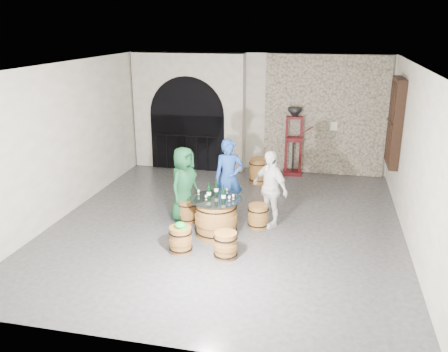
% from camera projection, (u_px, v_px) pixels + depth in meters
% --- Properties ---
extents(ground, '(8.00, 8.00, 0.00)m').
position_uv_depth(ground, '(227.00, 223.00, 9.81)').
color(ground, '#313134').
rests_on(ground, ground).
extents(wall_back, '(8.00, 0.00, 8.00)m').
position_uv_depth(wall_back, '(258.00, 113.00, 13.03)').
color(wall_back, silver).
rests_on(wall_back, ground).
extents(wall_front, '(8.00, 0.00, 8.00)m').
position_uv_depth(wall_front, '(156.00, 232.00, 5.60)').
color(wall_front, silver).
rests_on(wall_front, ground).
extents(wall_left, '(0.00, 8.00, 8.00)m').
position_uv_depth(wall_left, '(66.00, 140.00, 10.04)').
color(wall_left, silver).
rests_on(wall_left, ground).
extents(wall_right, '(0.00, 8.00, 8.00)m').
position_uv_depth(wall_right, '(416.00, 159.00, 8.58)').
color(wall_right, silver).
rests_on(wall_right, ground).
extents(ceiling, '(8.00, 8.00, 0.00)m').
position_uv_depth(ceiling, '(228.00, 66.00, 8.82)').
color(ceiling, beige).
rests_on(ceiling, wall_back).
extents(stone_facing_panel, '(3.20, 0.12, 3.18)m').
position_uv_depth(stone_facing_panel, '(325.00, 116.00, 12.60)').
color(stone_facing_panel, tan).
rests_on(stone_facing_panel, ground).
extents(arched_opening, '(3.10, 0.60, 3.19)m').
position_uv_depth(arched_opening, '(189.00, 112.00, 13.18)').
color(arched_opening, silver).
rests_on(arched_opening, ground).
extents(shuttered_window, '(0.23, 1.10, 2.00)m').
position_uv_depth(shuttered_window, '(395.00, 122.00, 10.78)').
color(shuttered_window, black).
rests_on(shuttered_window, wall_right).
extents(barrel_table, '(1.00, 1.00, 0.77)m').
position_uv_depth(barrel_table, '(216.00, 217.00, 9.15)').
color(barrel_table, brown).
rests_on(barrel_table, ground).
extents(barrel_stool_left, '(0.43, 0.43, 0.48)m').
position_uv_depth(barrel_stool_left, '(187.00, 210.00, 9.87)').
color(barrel_stool_left, brown).
rests_on(barrel_stool_left, ground).
extents(barrel_stool_far, '(0.43, 0.43, 0.48)m').
position_uv_depth(barrel_stool_far, '(227.00, 207.00, 10.06)').
color(barrel_stool_far, brown).
rests_on(barrel_stool_far, ground).
extents(barrel_stool_right, '(0.43, 0.43, 0.48)m').
position_uv_depth(barrel_stool_right, '(258.00, 216.00, 9.57)').
color(barrel_stool_right, brown).
rests_on(barrel_stool_right, ground).
extents(barrel_stool_near_right, '(0.43, 0.43, 0.48)m').
position_uv_depth(barrel_stool_near_right, '(226.00, 245.00, 8.32)').
color(barrel_stool_near_right, brown).
rests_on(barrel_stool_near_right, ground).
extents(barrel_stool_near_left, '(0.43, 0.43, 0.48)m').
position_uv_depth(barrel_stool_near_left, '(181.00, 240.00, 8.54)').
color(barrel_stool_near_left, brown).
rests_on(barrel_stool_near_left, ground).
extents(green_cap, '(0.24, 0.20, 0.11)m').
position_uv_depth(green_cap, '(180.00, 225.00, 8.45)').
color(green_cap, '#0D932E').
rests_on(green_cap, barrel_stool_near_left).
extents(person_green, '(0.73, 0.89, 1.58)m').
position_uv_depth(person_green, '(184.00, 184.00, 9.76)').
color(person_green, '#134625').
rests_on(person_green, ground).
extents(person_blue, '(0.70, 0.57, 1.67)m').
position_uv_depth(person_blue, '(229.00, 178.00, 10.01)').
color(person_blue, navy).
rests_on(person_blue, ground).
extents(person_white, '(0.96, 0.88, 1.58)m').
position_uv_depth(person_white, '(270.00, 189.00, 9.50)').
color(person_white, silver).
rests_on(person_white, ground).
extents(wine_bottle_left, '(0.08, 0.08, 0.32)m').
position_uv_depth(wine_bottle_left, '(209.00, 192.00, 8.99)').
color(wine_bottle_left, black).
rests_on(wine_bottle_left, barrel_table).
extents(wine_bottle_center, '(0.08, 0.08, 0.32)m').
position_uv_depth(wine_bottle_center, '(223.00, 195.00, 8.84)').
color(wine_bottle_center, black).
rests_on(wine_bottle_center, barrel_table).
extents(wine_bottle_right, '(0.08, 0.08, 0.32)m').
position_uv_depth(wine_bottle_right, '(216.00, 188.00, 9.19)').
color(wine_bottle_right, black).
rests_on(wine_bottle_right, barrel_table).
extents(tasting_glass_a, '(0.05, 0.05, 0.10)m').
position_uv_depth(tasting_glass_a, '(206.00, 197.00, 8.94)').
color(tasting_glass_a, orange).
rests_on(tasting_glass_a, barrel_table).
extents(tasting_glass_b, '(0.05, 0.05, 0.10)m').
position_uv_depth(tasting_glass_b, '(233.00, 197.00, 8.97)').
color(tasting_glass_b, orange).
rests_on(tasting_glass_b, barrel_table).
extents(tasting_glass_c, '(0.05, 0.05, 0.10)m').
position_uv_depth(tasting_glass_c, '(216.00, 191.00, 9.28)').
color(tasting_glass_c, orange).
rests_on(tasting_glass_c, barrel_table).
extents(tasting_glass_d, '(0.05, 0.05, 0.10)m').
position_uv_depth(tasting_glass_d, '(227.00, 191.00, 9.29)').
color(tasting_glass_d, orange).
rests_on(tasting_glass_d, barrel_table).
extents(tasting_glass_e, '(0.05, 0.05, 0.10)m').
position_uv_depth(tasting_glass_e, '(229.00, 198.00, 8.89)').
color(tasting_glass_e, orange).
rests_on(tasting_glass_e, barrel_table).
extents(tasting_glass_f, '(0.05, 0.05, 0.10)m').
position_uv_depth(tasting_glass_f, '(199.00, 192.00, 9.22)').
color(tasting_glass_f, orange).
rests_on(tasting_glass_f, barrel_table).
extents(side_barrel, '(0.49, 0.49, 0.65)m').
position_uv_depth(side_barrel, '(258.00, 171.00, 12.22)').
color(side_barrel, brown).
rests_on(side_barrel, ground).
extents(corking_press, '(0.77, 0.45, 1.83)m').
position_uv_depth(corking_press, '(294.00, 136.00, 12.66)').
color(corking_press, '#440B10').
rests_on(corking_press, ground).
extents(control_box, '(0.18, 0.10, 0.22)m').
position_uv_depth(control_box, '(334.00, 126.00, 12.55)').
color(control_box, silver).
rests_on(control_box, wall_back).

